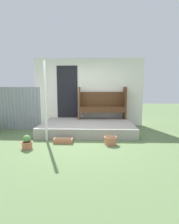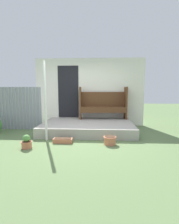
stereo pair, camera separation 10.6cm
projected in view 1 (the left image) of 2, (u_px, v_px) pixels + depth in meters
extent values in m
plane|color=#5B7547|center=(80.00, 140.00, 4.96)|extent=(24.00, 24.00, 0.00)
cube|color=#A8A399|center=(87.00, 127.00, 5.94)|extent=(3.01, 2.03, 0.31)
cube|color=white|center=(89.00, 92.00, 6.82)|extent=(4.21, 0.06, 2.60)
cube|color=black|center=(67.00, 92.00, 6.81)|extent=(0.80, 0.02, 2.00)
cube|color=gray|center=(8.00, 109.00, 6.13)|extent=(2.29, 0.02, 1.50)
cylinder|color=#979CA5|center=(1.00, 109.00, 6.12)|extent=(0.04, 0.04, 1.50)
cylinder|color=#979CA5|center=(5.00, 109.00, 6.12)|extent=(0.04, 0.04, 1.50)
cylinder|color=#979CA5|center=(8.00, 109.00, 6.11)|extent=(0.04, 0.04, 1.50)
cylinder|color=#979CA5|center=(11.00, 109.00, 6.11)|extent=(0.04, 0.04, 1.50)
cylinder|color=#979CA5|center=(15.00, 109.00, 6.10)|extent=(0.04, 0.04, 1.50)
cylinder|color=#979CA5|center=(18.00, 109.00, 6.10)|extent=(0.04, 0.04, 1.50)
cylinder|color=#979CA5|center=(22.00, 109.00, 6.10)|extent=(0.04, 0.04, 1.50)
cylinder|color=#979CA5|center=(25.00, 109.00, 6.09)|extent=(0.04, 0.04, 1.50)
cylinder|color=#979CA5|center=(28.00, 109.00, 6.09)|extent=(0.04, 0.04, 1.50)
cylinder|color=#979CA5|center=(32.00, 109.00, 6.08)|extent=(0.04, 0.04, 1.50)
cylinder|color=#979CA5|center=(35.00, 109.00, 6.08)|extent=(0.04, 0.04, 1.50)
cylinder|color=#979CA5|center=(39.00, 109.00, 6.07)|extent=(0.04, 0.04, 1.50)
cylinder|color=white|center=(45.00, 102.00, 4.79)|extent=(0.07, 0.07, 2.20)
cube|color=#54331C|center=(80.00, 103.00, 6.53)|extent=(0.08, 0.40, 1.20)
cube|color=#54331C|center=(125.00, 103.00, 6.57)|extent=(0.08, 0.40, 1.20)
cube|color=#54331C|center=(102.00, 107.00, 6.57)|extent=(1.66, 0.49, 0.04)
cube|color=#54331C|center=(103.00, 111.00, 6.40)|extent=(1.64, 0.12, 0.17)
cube|color=#54331C|center=(102.00, 99.00, 6.71)|extent=(1.64, 0.13, 0.55)
cylinder|color=#C67251|center=(27.00, 145.00, 4.26)|extent=(0.24, 0.24, 0.17)
torus|color=#C67251|center=(27.00, 142.00, 4.25)|extent=(0.28, 0.28, 0.02)
cylinder|color=#422D1E|center=(27.00, 142.00, 4.25)|extent=(0.22, 0.22, 0.01)
ellipsoid|color=#599347|center=(27.00, 138.00, 4.23)|extent=(0.18, 0.18, 0.17)
cylinder|color=#C67251|center=(110.00, 140.00, 4.57)|extent=(0.30, 0.30, 0.21)
torus|color=#C67251|center=(110.00, 137.00, 4.56)|extent=(0.34, 0.34, 0.02)
cylinder|color=#422D1E|center=(110.00, 136.00, 4.55)|extent=(0.28, 0.28, 0.01)
cube|color=#C67251|center=(63.00, 141.00, 4.70)|extent=(0.51, 0.22, 0.12)
cube|color=#422D1E|center=(63.00, 138.00, 4.69)|extent=(0.45, 0.19, 0.01)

